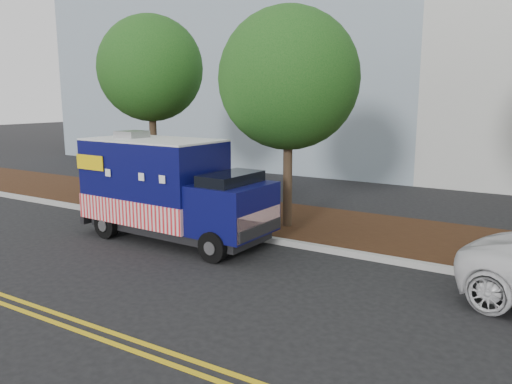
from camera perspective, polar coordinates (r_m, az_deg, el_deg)
The scene contains 9 objects.
ground at distance 12.71m, azimuth -5.27°, elevation -6.66°, with size 120.00×120.00×0.00m, color black.
curb at distance 13.79m, azimuth -1.78°, elevation -4.90°, with size 120.00×0.18×0.15m, color #9E9E99.
mulch_strip at distance 15.53m, azimuth 2.48°, elevation -3.11°, with size 120.00×4.00×0.15m, color black.
centerline_near at distance 9.75m, azimuth -21.51°, elevation -12.90°, with size 120.00×0.10×0.01m, color gold.
centerline_far at distance 9.62m, azimuth -22.72°, elevation -13.33°, with size 120.00×0.10×0.01m, color gold.
tree_a at distance 18.41m, azimuth -11.95°, elevation 13.60°, with size 3.69×3.69×6.64m.
tree_b at distance 14.04m, azimuth 3.76°, elevation 12.75°, with size 3.90×3.90×6.25m.
sign_post at distance 15.71m, azimuth -11.83°, elevation 1.03°, with size 0.06×0.06×2.40m, color #473828.
food_truck at distance 13.61m, azimuth -10.07°, elevation 0.05°, with size 5.55×2.27×2.88m.
Camera 1 is at (7.30, -9.69, 3.80)m, focal length 35.00 mm.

